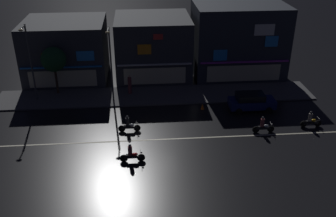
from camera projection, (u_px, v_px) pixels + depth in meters
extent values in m
plane|color=black|center=(162.00, 139.00, 31.75)|extent=(140.00, 140.00, 0.00)
cube|color=beige|center=(162.00, 139.00, 31.75)|extent=(30.33, 0.16, 0.01)
cube|color=#4C4C4F|center=(156.00, 95.00, 39.20)|extent=(31.93, 4.44, 0.14)
cube|color=#383A3F|center=(153.00, 46.00, 43.10)|extent=(8.18, 7.59, 6.63)
cube|color=white|center=(155.00, 65.00, 39.95)|extent=(7.77, 0.24, 0.12)
cube|color=orange|center=(144.00, 49.00, 39.17)|extent=(1.41, 0.08, 1.04)
cube|color=red|center=(158.00, 37.00, 38.69)|extent=(0.98, 0.08, 0.57)
cube|color=beige|center=(155.00, 76.00, 40.60)|extent=(6.55, 0.06, 1.80)
cube|color=#383A3F|center=(66.00, 49.00, 42.48)|extent=(8.70, 7.65, 6.39)
cube|color=#268CF2|center=(61.00, 67.00, 39.26)|extent=(8.27, 0.24, 0.12)
cube|color=#268CF2|center=(85.00, 56.00, 38.98)|extent=(1.79, 0.08, 1.02)
cube|color=orange|center=(48.00, 58.00, 38.77)|extent=(1.22, 0.08, 1.08)
cube|color=beige|center=(63.00, 79.00, 39.90)|extent=(6.96, 0.06, 1.80)
cube|color=#2D333D|center=(238.00, 40.00, 43.07)|extent=(10.00, 6.64, 7.95)
cube|color=#D83FD8|center=(245.00, 62.00, 40.65)|extent=(9.50, 0.24, 0.12)
cube|color=white|center=(265.00, 30.00, 39.27)|extent=(2.10, 0.08, 1.17)
cube|color=#268CF2|center=(220.00, 55.00, 40.14)|extent=(1.45, 0.08, 1.17)
cube|color=#268CF2|center=(272.00, 41.00, 39.90)|extent=(1.37, 0.08, 1.14)
cube|color=beige|center=(244.00, 73.00, 41.30)|extent=(8.00, 0.06, 1.80)
cylinder|color=#47494C|center=(31.00, 63.00, 36.45)|extent=(0.16, 0.16, 7.60)
cube|color=#47494C|center=(23.00, 27.00, 34.14)|extent=(0.10, 1.40, 0.10)
ellipsoid|color=#F9E099|center=(21.00, 30.00, 33.55)|extent=(0.44, 0.32, 0.20)
cylinder|color=#47494C|center=(111.00, 65.00, 36.50)|extent=(0.16, 0.16, 7.39)
cube|color=#47494C|center=(108.00, 29.00, 34.24)|extent=(0.10, 1.40, 0.10)
ellipsoid|color=#F9E099|center=(108.00, 32.00, 33.66)|extent=(0.44, 0.32, 0.20)
cylinder|color=brown|center=(130.00, 85.00, 39.11)|extent=(0.37, 0.37, 1.76)
sphere|color=tan|center=(129.00, 76.00, 38.66)|extent=(0.22, 0.22, 0.22)
cylinder|color=#473323|center=(57.00, 81.00, 38.97)|extent=(0.24, 0.24, 2.66)
sphere|color=#194723|center=(53.00, 59.00, 37.91)|extent=(2.47, 2.47, 2.47)
cube|color=navy|center=(252.00, 103.00, 36.25)|extent=(4.30, 1.78, 0.76)
cube|color=black|center=(250.00, 97.00, 35.92)|extent=(2.58, 1.57, 0.60)
cube|color=#F9F2CC|center=(272.00, 98.00, 36.89)|extent=(0.08, 0.20, 0.12)
cube|color=#F9F2CC|center=(276.00, 104.00, 35.82)|extent=(0.08, 0.20, 0.12)
cylinder|color=black|center=(263.00, 102.00, 37.32)|extent=(0.62, 0.20, 0.62)
cylinder|color=black|center=(269.00, 110.00, 35.74)|extent=(0.62, 0.20, 0.62)
cylinder|color=black|center=(234.00, 103.00, 37.11)|extent=(0.62, 0.20, 0.62)
cylinder|color=black|center=(239.00, 111.00, 35.53)|extent=(0.62, 0.20, 0.62)
cylinder|color=black|center=(137.00, 128.00, 32.83)|extent=(0.60, 0.08, 0.60)
cylinder|color=black|center=(122.00, 129.00, 32.74)|extent=(0.60, 0.10, 0.60)
cube|color=black|center=(129.00, 127.00, 32.74)|extent=(1.30, 0.14, 0.20)
ellipsoid|color=#B2B7BC|center=(132.00, 125.00, 32.66)|extent=(0.44, 0.26, 0.24)
cube|color=black|center=(127.00, 126.00, 32.66)|extent=(0.56, 0.22, 0.10)
cylinder|color=slate|center=(136.00, 122.00, 32.58)|extent=(0.03, 0.60, 0.03)
sphere|color=white|center=(137.00, 123.00, 32.63)|extent=(0.14, 0.14, 0.14)
cylinder|color=#232328|center=(127.00, 122.00, 32.48)|extent=(0.32, 0.32, 0.70)
sphere|color=#333338|center=(127.00, 117.00, 32.27)|extent=(0.22, 0.22, 0.22)
cylinder|color=black|center=(318.00, 123.00, 33.55)|extent=(0.60, 0.08, 0.60)
cylinder|color=black|center=(303.00, 124.00, 33.45)|extent=(0.60, 0.10, 0.60)
cube|color=black|center=(311.00, 123.00, 33.46)|extent=(1.30, 0.14, 0.20)
ellipsoid|color=gold|center=(314.00, 120.00, 33.37)|extent=(0.44, 0.26, 0.24)
cube|color=black|center=(309.00, 121.00, 33.37)|extent=(0.56, 0.22, 0.10)
cylinder|color=slate|center=(318.00, 118.00, 33.29)|extent=(0.03, 0.60, 0.03)
sphere|color=white|center=(319.00, 119.00, 33.35)|extent=(0.14, 0.14, 0.14)
cylinder|color=gray|center=(310.00, 117.00, 33.19)|extent=(0.32, 0.32, 0.70)
sphere|color=#333338|center=(311.00, 113.00, 32.98)|extent=(0.22, 0.22, 0.22)
cylinder|color=black|center=(141.00, 158.00, 28.89)|extent=(0.60, 0.08, 0.60)
cylinder|color=black|center=(124.00, 158.00, 28.80)|extent=(0.60, 0.10, 0.60)
cube|color=black|center=(132.00, 157.00, 28.80)|extent=(1.30, 0.14, 0.20)
ellipsoid|color=red|center=(135.00, 154.00, 28.71)|extent=(0.44, 0.26, 0.24)
cube|color=black|center=(130.00, 155.00, 28.71)|extent=(0.56, 0.22, 0.10)
cylinder|color=slate|center=(140.00, 151.00, 28.63)|extent=(0.03, 0.60, 0.03)
sphere|color=white|center=(141.00, 153.00, 28.69)|extent=(0.14, 0.14, 0.14)
cylinder|color=brown|center=(130.00, 151.00, 28.53)|extent=(0.32, 0.32, 0.70)
sphere|color=#333338|center=(130.00, 146.00, 28.32)|extent=(0.22, 0.22, 0.22)
cylinder|color=black|center=(271.00, 129.00, 32.69)|extent=(0.60, 0.08, 0.60)
cylinder|color=black|center=(256.00, 130.00, 32.60)|extent=(0.60, 0.10, 0.60)
cube|color=black|center=(263.00, 128.00, 32.60)|extent=(1.30, 0.14, 0.20)
ellipsoid|color=#B2B7BC|center=(266.00, 126.00, 32.51)|extent=(0.44, 0.26, 0.24)
cube|color=black|center=(261.00, 127.00, 32.52)|extent=(0.56, 0.22, 0.10)
cylinder|color=slate|center=(271.00, 123.00, 32.44)|extent=(0.03, 0.60, 0.03)
sphere|color=white|center=(272.00, 124.00, 32.49)|extent=(0.14, 0.14, 0.14)
cylinder|color=brown|center=(262.00, 123.00, 32.34)|extent=(0.32, 0.32, 0.70)
sphere|color=#333338|center=(263.00, 118.00, 32.13)|extent=(0.22, 0.22, 0.22)
cone|color=orange|center=(202.00, 106.00, 36.53)|extent=(0.36, 0.36, 0.55)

